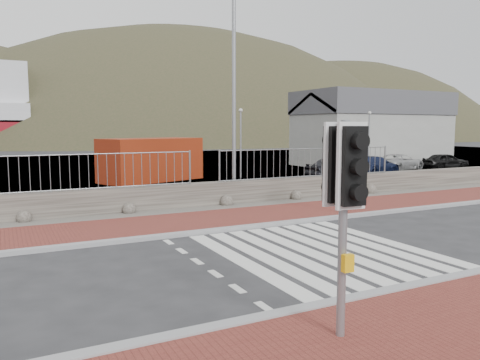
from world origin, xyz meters
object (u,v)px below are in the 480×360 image
traffic_signal_far (345,155)px  shipping_container (151,160)px  car_b (361,166)px  car_e (446,161)px  streetlight (237,75)px  car_a (337,168)px  car_c (374,165)px  traffic_signal_near (344,184)px  car_d (399,162)px

traffic_signal_far → shipping_container: bearing=-99.7°
shipping_container → car_b: 13.32m
car_e → streetlight: bearing=118.1°
shipping_container → car_e: size_ratio=1.69×
car_a → car_c: (3.82, 1.05, -0.05)m
car_a → car_e: bearing=-82.5°
traffic_signal_near → streetlight: (4.51, 12.16, 2.86)m
traffic_signal_far → car_b: size_ratio=0.83×
car_d → car_e: size_ratio=1.25×
traffic_signal_near → traffic_signal_far: traffic_signal_near is taller
traffic_signal_near → car_e: size_ratio=0.91×
traffic_signal_near → car_b: (16.48, 18.17, -1.65)m
car_e → car_c: bearing=106.3°
traffic_signal_near → car_b: size_ratio=0.90×
streetlight → car_c: streetlight is taller
shipping_container → streetlight: bearing=-104.5°
streetlight → car_c: (12.61, 5.57, -4.48)m
shipping_container → traffic_signal_near: bearing=-121.1°
car_a → car_b: (3.18, 1.49, -0.09)m
streetlight → car_a: streetlight is taller
traffic_signal_far → car_a: (7.07, 9.21, -1.41)m
car_c → streetlight: bearing=100.4°
car_a → car_b: bearing=-66.2°
traffic_signal_far → shipping_container: (-2.81, 13.27, -0.86)m
streetlight → car_a: 10.83m
traffic_signal_far → car_b: (10.25, 10.70, -1.49)m
traffic_signal_far → car_e: traffic_signal_far is taller
car_b → car_d: bearing=-95.9°
traffic_signal_near → traffic_signal_far: bearing=54.1°
shipping_container → car_d: (17.02, -1.91, -0.61)m
traffic_signal_far → car_d: (14.21, 11.37, -1.47)m
shipping_container → car_e: 21.39m
car_d → shipping_container: bearing=70.1°
traffic_signal_near → car_e: bearing=40.8°
streetlight → car_d: size_ratio=2.14×
car_c → car_d: 3.50m
shipping_container → car_a: shipping_container is taller
traffic_signal_near → car_c: traffic_signal_near is taller
car_b → traffic_signal_far: bearing=120.8°
car_b → car_c: (0.64, -0.44, 0.03)m
traffic_signal_near → shipping_container: size_ratio=0.54×
car_d → car_c: bearing=94.9°
car_c → car_d: (3.33, 1.10, -0.01)m
car_a → car_d: bearing=-74.5°
car_b → car_d: (3.96, 0.66, 0.02)m
car_a → car_e: car_a is taller
car_c → car_e: 7.60m
car_c → shipping_container: bearing=64.2°
traffic_signal_near → traffic_signal_far: size_ratio=1.08×
shipping_container → car_b: size_ratio=1.68×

